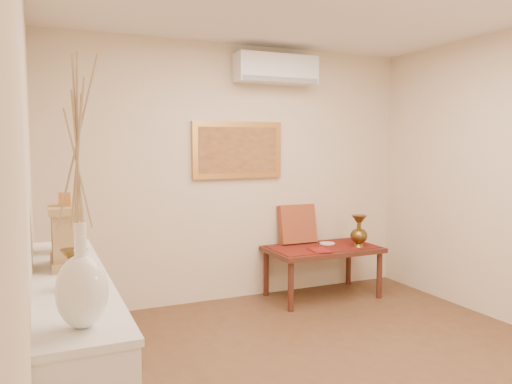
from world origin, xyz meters
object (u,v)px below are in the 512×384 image
mantel_clock (66,235)px  wooden_chest (67,232)px  brass_urn_tall (359,227)px  display_ledge (73,366)px  white_vase (79,194)px  low_table (322,253)px

mantel_clock → wooden_chest: size_ratio=1.68×
mantel_clock → brass_urn_tall: bearing=26.4°
display_ledge → wooden_chest: 0.88m
brass_urn_tall → wooden_chest: (-3.00, -1.08, 0.34)m
white_vase → brass_urn_tall: size_ratio=2.36×
display_ledge → mantel_clock: bearing=89.9°
brass_urn_tall → mantel_clock: 3.40m
mantel_clock → low_table: bearing=31.9°
brass_urn_tall → low_table: brass_urn_tall is taller
display_ledge → low_table: bearing=35.1°
white_vase → mantel_clock: bearing=90.0°
brass_urn_tall → display_ledge: (-3.03, -1.71, -0.28)m
mantel_clock → wooden_chest: mantel_clock is taller
mantel_clock → low_table: 3.22m
brass_urn_tall → mantel_clock: size_ratio=1.02×
wooden_chest → white_vase: bearing=-91.1°
brass_urn_tall → low_table: 0.48m
display_ledge → low_table: (2.67, 1.88, -0.01)m
white_vase → mantel_clock: size_ratio=2.41×
white_vase → low_table: bearing=45.2°
wooden_chest → mantel_clock: bearing=-93.9°
mantel_clock → wooden_chest: 0.42m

